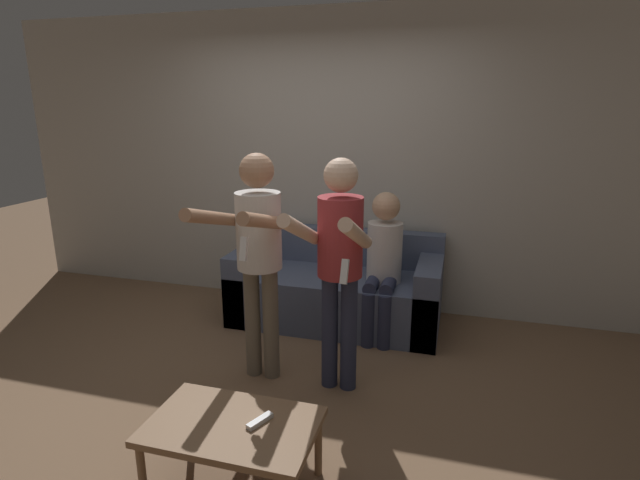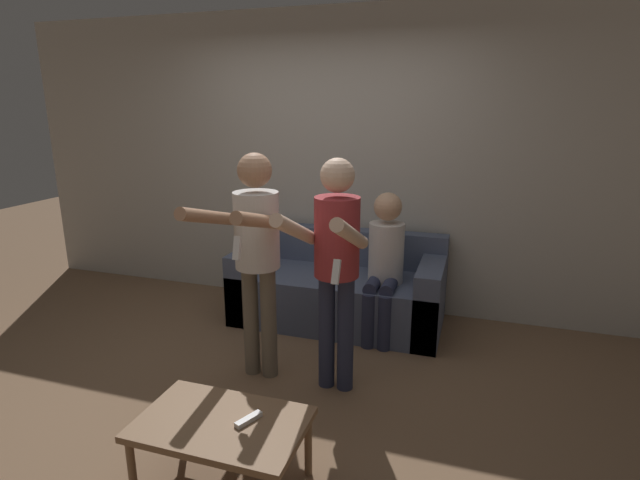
{
  "view_description": "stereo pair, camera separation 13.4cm",
  "coord_description": "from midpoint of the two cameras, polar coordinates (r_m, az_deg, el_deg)",
  "views": [
    {
      "loc": [
        1.23,
        -2.76,
        1.89
      ],
      "look_at": [
        0.24,
        0.72,
        0.89
      ],
      "focal_mm": 28.0,
      "sensor_mm": 36.0,
      "label": 1
    },
    {
      "loc": [
        1.36,
        -2.73,
        1.89
      ],
      "look_at": [
        0.24,
        0.72,
        0.89
      ],
      "focal_mm": 28.0,
      "sensor_mm": 36.0,
      "label": 2
    }
  ],
  "objects": [
    {
      "name": "couch",
      "position": [
        4.45,
        1.06,
        -5.76
      ],
      "size": [
        1.8,
        0.82,
        0.78
      ],
      "color": "#4C5670",
      "rests_on": "ground_plane"
    },
    {
      "name": "remote_on_table",
      "position": [
        2.6,
        -8.46,
        -19.79
      ],
      "size": [
        0.1,
        0.15,
        0.02
      ],
      "color": "white",
      "rests_on": "coffee_table"
    },
    {
      "name": "person_standing_left",
      "position": [
        3.34,
        -8.31,
        -0.42
      ],
      "size": [
        0.42,
        0.8,
        1.58
      ],
      "color": "#6B6051",
      "rests_on": "ground_plane"
    },
    {
      "name": "person_seated",
      "position": [
        4.08,
        6.3,
        -2.08
      ],
      "size": [
        0.29,
        0.52,
        1.2
      ],
      "color": "#282D47",
      "rests_on": "ground_plane"
    },
    {
      "name": "coffee_table",
      "position": [
        2.65,
        -11.5,
        -20.58
      ],
      "size": [
        0.83,
        0.52,
        0.39
      ],
      "color": "#846042",
      "rests_on": "ground_plane"
    },
    {
      "name": "person_standing_right",
      "position": [
        3.16,
        0.97,
        -1.53
      ],
      "size": [
        0.41,
        0.77,
        1.57
      ],
      "color": "#282D47",
      "rests_on": "ground_plane"
    },
    {
      "name": "ground_plane",
      "position": [
        3.57,
        -8.36,
        -16.65
      ],
      "size": [
        14.0,
        14.0,
        0.0
      ],
      "primitive_type": "plane",
      "color": "brown"
    },
    {
      "name": "wall_back",
      "position": [
        4.67,
        -0.37,
        8.8
      ],
      "size": [
        6.4,
        0.06,
        2.7
      ],
      "color": "#B7B2A8",
      "rests_on": "ground_plane"
    }
  ]
}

